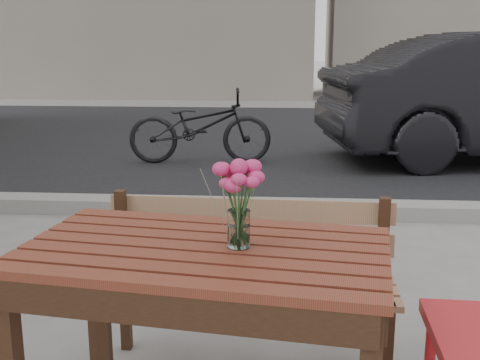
% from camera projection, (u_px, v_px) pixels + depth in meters
% --- Properties ---
extents(street, '(30.00, 8.12, 0.12)m').
position_uv_depth(street, '(254.00, 161.00, 6.90)').
color(street, black).
rests_on(street, ground).
extents(main_table, '(1.27, 0.85, 0.73)m').
position_uv_depth(main_table, '(205.00, 281.00, 1.99)').
color(main_table, '#5E2D18').
rests_on(main_table, ground).
extents(main_bench, '(1.25, 0.41, 0.77)m').
position_uv_depth(main_bench, '(248.00, 263.00, 2.55)').
color(main_bench, '#9B6E50').
rests_on(main_bench, ground).
extents(main_vase, '(0.16, 0.16, 0.29)m').
position_uv_depth(main_vase, '(239.00, 193.00, 1.91)').
color(main_vase, white).
rests_on(main_vase, main_table).
extents(bicycle, '(1.67, 0.72, 0.85)m').
position_uv_depth(bicycle, '(200.00, 126.00, 6.88)').
color(bicycle, black).
rests_on(bicycle, ground).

